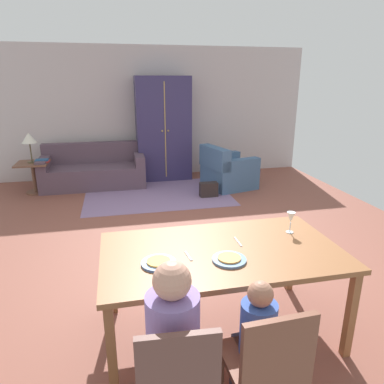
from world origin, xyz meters
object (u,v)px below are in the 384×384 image
object	(u,v)px
person_man	(173,351)
table_lamp	(29,139)
armoire	(163,129)
book_upper	(42,160)
handbag	(209,190)
side_table	(34,173)
couch	(94,171)
dining_chair_child	(267,363)
plate_near_child	(229,260)
wine_glass	(291,218)
armchair	(227,171)
book_lower	(43,162)
person_child	(254,350)
dining_chair_man	(177,379)
plate_near_man	(159,263)
dining_table	(222,257)

from	to	relation	value
person_man	table_lamp	distance (m)	5.39
armoire	book_upper	xyz separation A→B (m)	(-2.33, -0.54, -0.43)
handbag	side_table	bearing A→B (deg)	163.81
couch	dining_chair_child	bearing A→B (deg)	-77.55
plate_near_child	wine_glass	distance (m)	0.76
armchair	table_lamp	size ratio (longest dim) A/B	1.94
dining_chair_child	book_lower	bearing A→B (deg)	111.68
armoire	handbag	world-z (taller)	armoire
person_child	armoire	world-z (taller)	armoire
plate_near_child	book_upper	world-z (taller)	plate_near_child
wine_glass	person_man	size ratio (longest dim) A/B	0.17
wine_glass	person_child	xyz separation A→B (m)	(-0.66, -0.89, -0.46)
person_child	dining_chair_man	bearing A→B (deg)	-161.61
person_man	person_child	size ratio (longest dim) A/B	1.20
dining_chair_man	person_man	world-z (taller)	person_man
dining_chair_man	person_man	bearing A→B (deg)	87.39
table_lamp	dining_chair_man	bearing A→B (deg)	-71.51
wine_glass	armoire	distance (m)	4.74
wine_glass	dining_chair_man	size ratio (longest dim) A/B	0.21
plate_near_man	book_upper	xyz separation A→B (m)	(-1.59, 4.48, -0.15)
dining_chair_child	dining_table	bearing A→B (deg)	90.22
plate_near_child	handbag	size ratio (longest dim) A/B	0.78
person_man	dining_chair_man	bearing A→B (deg)	-92.61
plate_near_child	dining_chair_child	size ratio (longest dim) A/B	0.29
dining_chair_child	dining_chair_man	bearing A→B (deg)	179.99
armchair	dining_table	bearing A→B (deg)	-108.59
table_lamp	side_table	bearing A→B (deg)	-90.00
plate_near_child	side_table	bearing A→B (deg)	116.49
armchair	side_table	world-z (taller)	armchair
dining_table	armchair	size ratio (longest dim) A/B	1.76
dining_chair_child	armoire	bearing A→B (deg)	87.77
plate_near_child	armoire	distance (m)	5.09
wine_glass	book_lower	world-z (taller)	wine_glass
person_man	armchair	xyz separation A→B (m)	(1.84, 4.66, -0.19)
dining_chair_man	book_upper	xyz separation A→B (m)	(-1.59, 5.23, 0.13)
dining_table	dining_chair_child	world-z (taller)	dining_chair_child
armoire	handbag	xyz separation A→B (m)	(0.60, -1.43, -0.92)
armchair	book_upper	size ratio (longest dim) A/B	4.77
book_lower	dining_table	bearing A→B (deg)	-64.50
plate_near_child	couch	distance (m)	4.98
dining_chair_man	table_lamp	bearing A→B (deg)	108.49
plate_near_child	table_lamp	distance (m)	5.09
wine_glass	table_lamp	xyz separation A→B (m)	(-2.93, 4.19, 0.12)
armchair	side_table	bearing A→B (deg)	173.44
dining_table	plate_near_child	bearing A→B (deg)	-90.00
armchair	handbag	distance (m)	0.72
plate_near_child	book_lower	size ratio (longest dim) A/B	1.14
book_lower	handbag	distance (m)	3.07
armchair	book_lower	world-z (taller)	armchair
dining_chair_child	wine_glass	bearing A→B (deg)	58.03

